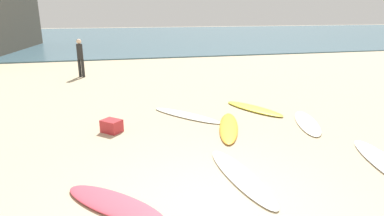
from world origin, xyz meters
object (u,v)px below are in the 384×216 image
surfboard_3 (307,123)px  surfboard_5 (186,115)px  surfboard_1 (254,108)px  surfboard_4 (229,127)px  surfboard_2 (114,204)px  beach_cooler (112,126)px  beachgoer_near (80,56)px  surfboard_0 (241,176)px

surfboard_3 → surfboard_5: size_ratio=0.88×
surfboard_1 → surfboard_5: 2.29m
surfboard_1 → surfboard_4: same height
surfboard_2 → surfboard_1: bearing=179.6°
surfboard_3 → beach_cooler: size_ratio=4.43×
surfboard_5 → surfboard_2: bearing=23.9°
surfboard_5 → surfboard_1: bearing=143.8°
beach_cooler → surfboard_4: bearing=-8.9°
surfboard_3 → beach_cooler: (-5.41, 0.65, 0.14)m
surfboard_2 → surfboard_4: (3.09, 3.03, 0.00)m
surfboard_2 → beach_cooler: 3.51m
beachgoer_near → beach_cooler: beachgoer_near is taller
surfboard_5 → surfboard_0: bearing=53.5°
surfboard_2 → surfboard_5: size_ratio=0.82×
surfboard_3 → beach_cooler: beach_cooler is taller
surfboard_3 → beachgoer_near: 11.02m
surfboard_1 → beachgoer_near: (-5.86, 7.01, 0.98)m
beachgoer_near → beach_cooler: bearing=-43.5°
surfboard_0 → surfboard_2: bearing=3.5°
surfboard_0 → surfboard_4: 2.71m
surfboard_2 → surfboard_3: bearing=162.5°
surfboard_5 → surfboard_4: bearing=84.5°
surfboard_2 → surfboard_0: bearing=144.2°
surfboard_4 → surfboard_5: bearing=-36.4°
surfboard_4 → surfboard_5: 1.61m
surfboard_3 → beachgoer_near: bearing=148.7°
surfboard_0 → surfboard_5: (-0.20, 3.95, 0.00)m
surfboard_3 → surfboard_5: 3.53m
surfboard_2 → beach_cooler: (-0.01, 3.51, 0.13)m
surfboard_3 → beach_cooler: bearing=-166.3°
surfboard_1 → surfboard_5: bearing=156.1°
surfboard_4 → beach_cooler: size_ratio=4.97×
surfboard_0 → beach_cooler: (-2.41, 3.11, 0.14)m
surfboard_2 → beach_cooler: size_ratio=4.14×
surfboard_0 → surfboard_1: 4.58m
surfboard_5 → beachgoer_near: beachgoer_near is taller
surfboard_3 → surfboard_0: bearing=-120.1°
surfboard_1 → surfboard_2: surfboard_1 is taller
surfboard_1 → surfboard_3: size_ratio=1.01×
surfboard_3 → beachgoer_near: (-6.78, 8.64, 0.99)m
surfboard_2 → surfboard_5: 4.88m
surfboard_1 → beachgoer_near: 9.19m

